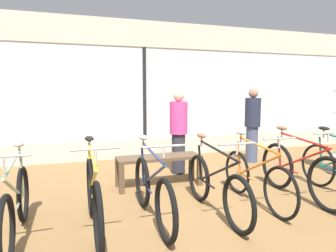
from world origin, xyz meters
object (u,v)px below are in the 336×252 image
bicycle_center (215,186)px  bicycle_far_left (16,206)px  bicycle_left (93,197)px  customer_by_window (252,124)px  bicycle_center_left (152,191)px  bicycle_center_right (255,178)px  customer_near_rack (179,129)px  bicycle_right (300,172)px  display_bench (159,162)px

bicycle_center → bicycle_far_left: bearing=178.7°
bicycle_left → customer_by_window: customer_by_window is taller
bicycle_center_left → customer_by_window: 3.77m
bicycle_left → bicycle_center_right: bicycle_left is taller
bicycle_center_left → bicycle_center: bearing=-3.3°
bicycle_center → customer_near_rack: customer_near_rack is taller
bicycle_center_left → customer_near_rack: bearing=61.4°
bicycle_right → display_bench: 2.17m
bicycle_center → bicycle_center_right: (0.69, 0.14, 0.01)m
bicycle_center_right → customer_near_rack: customer_near_rack is taller
bicycle_left → display_bench: bearing=48.9°
bicycle_left → bicycle_center_left: bicycle_left is taller
bicycle_center_left → display_bench: bicycle_center_left is taller
bicycle_center_right → customer_near_rack: bearing=103.8°
bicycle_center → bicycle_right: size_ratio=0.98×
bicycle_left → bicycle_right: size_ratio=1.01×
bicycle_center → display_bench: size_ratio=1.25×
customer_near_rack → bicycle_left: bearing=-131.2°
bicycle_center_left → bicycle_center: 0.83m
customer_by_window → customer_near_rack: bearing=-169.4°
bicycle_center_left → customer_by_window: (2.95, 2.30, 0.48)m
bicycle_center_left → bicycle_left: bearing=-175.5°
bicycle_right → customer_near_rack: customer_near_rack is taller
bicycle_center_right → customer_by_window: bearing=57.3°
bicycle_center_right → bicycle_right: 0.75m
bicycle_left → customer_by_window: size_ratio=1.10×
bicycle_far_left → bicycle_right: 3.76m
display_bench → bicycle_center: bearing=-75.0°
bicycle_center → bicycle_center_right: 0.71m
bicycle_center → customer_near_rack: (0.24, 2.00, 0.48)m
display_bench → customer_near_rack: bearing=48.4°
customer_near_rack → bicycle_center: bearing=-96.7°
bicycle_far_left → bicycle_center: (2.32, -0.05, -0.00)m
customer_by_window → bicycle_left: bearing=-147.1°
bicycle_center_right → customer_near_rack: size_ratio=1.06×
customer_near_rack → customer_by_window: customer_by_window is taller
display_bench → customer_by_window: 2.71m
bicycle_center_right → display_bench: bearing=131.3°
bicycle_center → bicycle_center_left: bearing=176.7°
display_bench → customer_by_window: size_ratio=0.85×
bicycle_center_right → bicycle_right: (0.75, -0.01, 0.02)m
bicycle_center_left → bicycle_right: bicycle_right is taller
bicycle_left → bicycle_center: 1.52m
bicycle_center_right → customer_near_rack: 1.98m
bicycle_center_right → bicycle_center_left: bearing=-176.6°
bicycle_center_left → customer_near_rack: customer_near_rack is taller
bicycle_far_left → bicycle_center_left: bicycle_center_left is taller
bicycle_left → customer_near_rack: (1.76, 2.01, 0.45)m
bicycle_center_left → display_bench: bearing=69.8°
bicycle_center → customer_by_window: customer_by_window is taller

